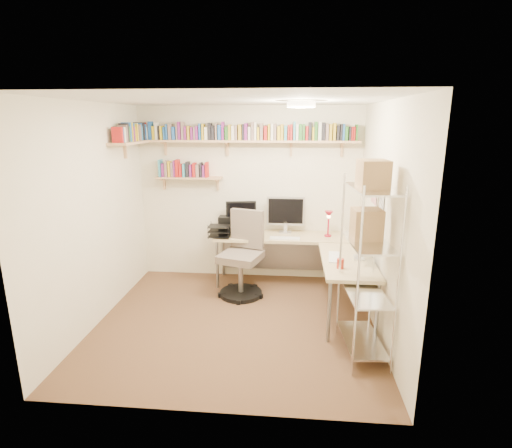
{
  "coord_description": "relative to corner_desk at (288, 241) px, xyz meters",
  "views": [
    {
      "loc": [
        0.62,
        -4.2,
        2.3
      ],
      "look_at": [
        0.19,
        0.55,
        1.06
      ],
      "focal_mm": 28.0,
      "sensor_mm": 36.0,
      "label": 1
    }
  ],
  "objects": [
    {
      "name": "ground",
      "position": [
        -0.59,
        -0.97,
        -0.72
      ],
      "size": [
        3.2,
        3.2,
        0.0
      ],
      "primitive_type": "plane",
      "color": "#4C3120",
      "rests_on": "ground"
    },
    {
      "name": "room_shell",
      "position": [
        -0.58,
        -0.97,
        0.83
      ],
      "size": [
        3.24,
        3.04,
        2.52
      ],
      "color": "beige",
      "rests_on": "ground"
    },
    {
      "name": "office_chair",
      "position": [
        -0.6,
        -0.16,
        -0.24
      ],
      "size": [
        0.63,
        0.64,
        1.14
      ],
      "rotation": [
        0.0,
        0.0,
        -0.3
      ],
      "color": "black",
      "rests_on": "ground"
    },
    {
      "name": "corner_desk",
      "position": [
        0.0,
        0.0,
        0.0
      ],
      "size": [
        2.09,
        1.89,
        1.26
      ],
      "color": "tan",
      "rests_on": "ground"
    },
    {
      "name": "wire_rack",
      "position": [
        0.77,
        -1.43,
        0.6
      ],
      "size": [
        0.44,
        0.8,
        1.95
      ],
      "rotation": [
        0.0,
        0.0,
        0.09
      ],
      "color": "silver",
      "rests_on": "ground"
    },
    {
      "name": "wall_shelves",
      "position": [
        -0.98,
        0.33,
        1.31
      ],
      "size": [
        3.12,
        1.09,
        0.8
      ],
      "color": "tan",
      "rests_on": "ground"
    }
  ]
}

